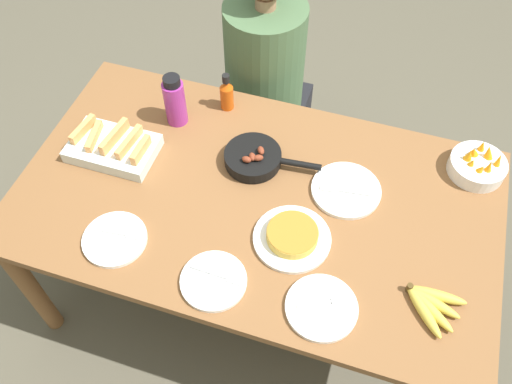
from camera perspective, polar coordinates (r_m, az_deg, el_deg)
name	(u,v)px	position (r m, az deg, el deg)	size (l,w,h in m)	color
ground_plane	(256,288)	(2.58, 0.00, -10.04)	(14.00, 14.00, 0.00)	#565142
dining_table	(256,210)	(2.02, 0.00, -1.92)	(1.74, 1.00, 0.73)	brown
banana_bunch	(430,304)	(1.81, 17.88, -11.15)	(0.20, 0.17, 0.04)	gold
melon_tray	(113,147)	(2.13, -14.81, 4.63)	(0.33, 0.21, 0.10)	silver
skillet	(254,158)	(2.03, -0.16, 3.59)	(0.37, 0.22, 0.08)	black
frittata_plate_center	(292,237)	(1.84, 3.83, -4.70)	(0.27, 0.27, 0.05)	white
empty_plate_near_front	(115,239)	(1.91, -14.64, -4.83)	(0.22, 0.22, 0.02)	white
empty_plate_far_left	(321,308)	(1.74, 6.91, -11.99)	(0.23, 0.23, 0.02)	white
empty_plate_far_right	(214,281)	(1.77, -4.49, -9.30)	(0.22, 0.22, 0.02)	white
empty_plate_mid_edge	(346,190)	(1.99, 9.45, 0.20)	(0.25, 0.25, 0.02)	white
fruit_bowl_mango	(477,165)	(2.16, 22.27, 2.62)	(0.21, 0.21, 0.11)	white
water_bottle	(175,101)	(2.15, -8.54, 9.46)	(0.08, 0.08, 0.22)	#992D89
hot_sauce_bottle	(227,94)	(2.20, -3.10, 10.30)	(0.05, 0.05, 0.17)	#C64C0F
person_figure	(264,95)	(2.63, 0.86, 10.14)	(0.39, 0.39, 1.23)	black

